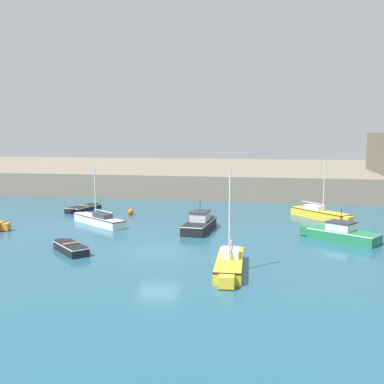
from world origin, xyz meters
The scene contains 10 objects.
ground_plane centered at (0.00, 0.00, 0.00)m, with size 200.00×200.00×0.00m, color #235670.
quay_seawall centered at (0.00, 42.23, 1.35)m, with size 120.00×40.00×2.70m, color gray.
sailboat_yellow_0 centered at (4.68, -2.86, 0.42)m, with size 1.67×5.73×5.36m.
sailboat_white_1 centered at (-7.04, 7.57, 0.41)m, with size 5.67×4.41×4.50m.
sailboat_yellow_2 centered at (10.54, 13.79, 0.44)m, with size 4.93×5.25×5.02m.
motorboat_green_4 centered at (11.28, 5.55, 0.49)m, with size 5.22×4.04×2.21m.
dinghy_black_5 centered at (-11.27, 13.94, 0.23)m, with size 2.21×4.35×0.50m.
motorboat_black_6 centered at (1.32, 6.97, 0.52)m, with size 1.93×5.51×2.37m.
dinghy_black_7 centered at (-5.26, -0.91, 0.29)m, with size 3.25×3.08×0.61m.
mooring_buoy centered at (-6.03, 12.44, 0.28)m, with size 0.55×0.55×0.55m, color orange.
Camera 1 is at (7.22, -25.59, 6.97)m, focal length 42.00 mm.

